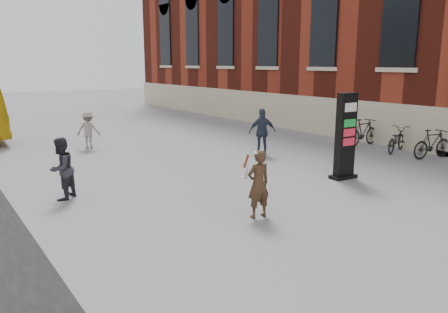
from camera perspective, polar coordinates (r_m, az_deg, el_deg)
ground at (r=10.03m, az=8.75°, el=-8.01°), size 100.00×100.00×0.00m
info_pylon at (r=13.49m, az=15.57°, el=2.55°), size 0.85×0.46×2.58m
woman at (r=9.79m, az=4.48°, el=-3.50°), size 0.62×0.57×1.55m
pedestrian_a at (r=11.81m, az=-20.49°, el=-1.51°), size 0.98×0.97×1.60m
pedestrian_b at (r=18.62m, az=-17.28°, el=3.35°), size 1.12×1.04×1.52m
pedestrian_c at (r=16.59m, az=5.02°, el=3.24°), size 1.11×0.82×1.75m
bike_5 at (r=17.60m, az=25.56°, el=1.50°), size 1.87×0.84×1.09m
bike_6 at (r=18.36m, az=21.58°, el=2.07°), size 1.97×1.18×0.98m
bike_7 at (r=19.24m, az=17.72°, el=3.03°), size 1.94×0.61×1.15m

